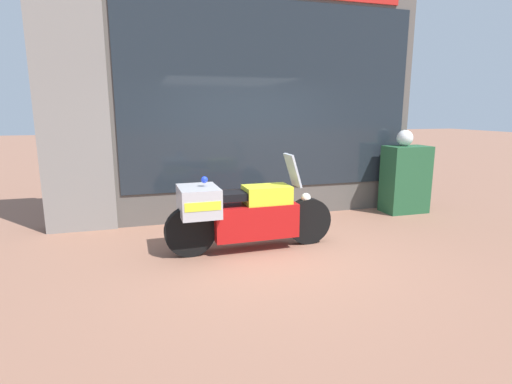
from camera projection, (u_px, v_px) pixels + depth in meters
name	position (u px, v px, depth m)	size (l,w,h in m)	color
ground_plane	(280.00, 251.00, 5.54)	(60.00, 60.00, 0.00)	#8E604C
shop_building	(216.00, 100.00, 6.86)	(6.55, 0.55, 4.17)	#56514C
window_display	(267.00, 188.00, 7.47)	(5.03, 0.30, 2.05)	slate
paramedic_motorcycle	(241.00, 212.00, 5.46)	(2.39, 0.67, 1.32)	black
utility_cabinet	(405.00, 179.00, 7.55)	(0.81, 0.50, 1.26)	#235633
white_helmet	(405.00, 138.00, 7.42)	(0.30, 0.30, 0.30)	white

